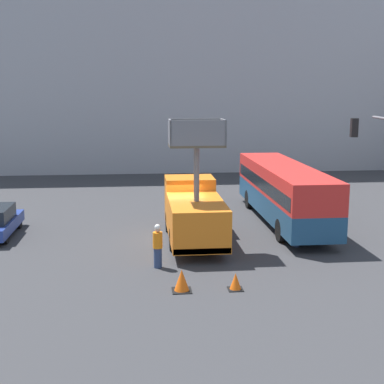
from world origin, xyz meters
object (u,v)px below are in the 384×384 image
at_px(road_worker_near_truck, 158,246).
at_px(traffic_cone_near_truck, 235,282).
at_px(utility_truck, 194,211).
at_px(traffic_cone_mid_road, 182,281).
at_px(city_bus, 283,189).
at_px(road_worker_directing, 296,226).

relative_size(road_worker_near_truck, traffic_cone_near_truck, 2.91).
xyz_separation_m(utility_truck, road_worker_near_truck, (-1.77, -3.40, -0.61)).
relative_size(traffic_cone_near_truck, traffic_cone_mid_road, 0.78).
xyz_separation_m(city_bus, traffic_cone_mid_road, (-6.11, -9.37, -1.43)).
distance_m(city_bus, traffic_cone_near_truck, 10.45).
height_order(city_bus, road_worker_near_truck, city_bus).
bearing_deg(road_worker_near_truck, city_bus, -89.04).
bearing_deg(road_worker_directing, road_worker_near_truck, -25.35).
height_order(road_worker_directing, traffic_cone_near_truck, road_worker_directing).
xyz_separation_m(road_worker_near_truck, road_worker_directing, (6.24, 2.27, 0.06)).
distance_m(road_worker_near_truck, traffic_cone_near_truck, 3.78).
relative_size(city_bus, traffic_cone_mid_road, 15.10).
relative_size(city_bus, road_worker_directing, 6.31).
relative_size(utility_truck, traffic_cone_near_truck, 10.66).
height_order(road_worker_directing, traffic_cone_mid_road, road_worker_directing).
relative_size(city_bus, road_worker_near_truck, 6.67).
relative_size(utility_truck, traffic_cone_mid_road, 8.28).
bearing_deg(traffic_cone_mid_road, utility_truck, 80.17).
xyz_separation_m(road_worker_near_truck, traffic_cone_near_truck, (2.62, -2.66, -0.59)).
distance_m(city_bus, traffic_cone_mid_road, 11.28).
distance_m(city_bus, road_worker_near_truck, 9.67).
xyz_separation_m(utility_truck, traffic_cone_near_truck, (0.85, -6.06, -1.20)).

